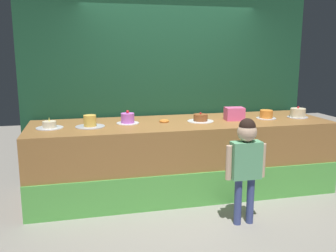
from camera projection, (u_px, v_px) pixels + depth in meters
name	position (u px, v px, depth m)	size (l,w,h in m)	color
ground_plane	(194.00, 206.00, 4.47)	(12.00, 12.00, 0.00)	gray
stage_platform	(182.00, 157.00, 4.92)	(3.93, 1.17, 0.95)	#9E6B38
curtain_backdrop	(170.00, 75.00, 5.36)	(4.20, 0.08, 3.04)	#19472D
child_figure	(246.00, 157.00, 3.88)	(0.45, 0.21, 1.17)	#3F4C8C
pink_box	(234.00, 114.00, 4.94)	(0.25, 0.18, 0.17)	pink
donut	(164.00, 121.00, 4.80)	(0.13, 0.13, 0.03)	orange
cake_far_left	(50.00, 125.00, 4.40)	(0.32, 0.32, 0.14)	silver
cake_left	(90.00, 122.00, 4.48)	(0.36, 0.36, 0.15)	silver
cake_center_left	(128.00, 119.00, 4.70)	(0.29, 0.29, 0.17)	white
cake_center_right	(200.00, 119.00, 4.84)	(0.35, 0.35, 0.12)	white
cake_right	(266.00, 115.00, 5.06)	(0.27, 0.27, 0.12)	silver
cake_far_right	(298.00, 113.00, 5.15)	(0.29, 0.29, 0.16)	silver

